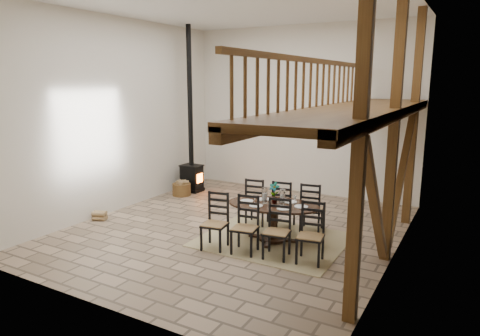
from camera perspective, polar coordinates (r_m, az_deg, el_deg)
The scene contains 7 objects.
ground at distance 10.05m, azimuth -0.70°, elevation -8.16°, with size 8.00×8.00×0.00m, color tan.
room_shell at distance 8.93m, azimuth 5.95°, elevation 9.07°, with size 7.02×8.02×5.01m.
rug at distance 9.42m, azimuth 4.39°, elevation -9.52°, with size 3.00×2.50×0.02m, color tan.
dining_table at distance 9.20m, azimuth 4.26°, elevation -7.37°, with size 2.49×2.50×1.28m.
wood_stove at distance 13.26m, azimuth -6.51°, elevation 1.68°, with size 0.65×0.50×5.00m.
log_basket at distance 12.99m, azimuth -7.80°, elevation -2.77°, with size 0.55×0.55×0.46m.
log_stack at distance 11.20m, azimuth -18.22°, elevation -6.07°, with size 0.39×0.33×0.22m.
Camera 1 is at (4.76, -8.17, 3.40)m, focal length 32.00 mm.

